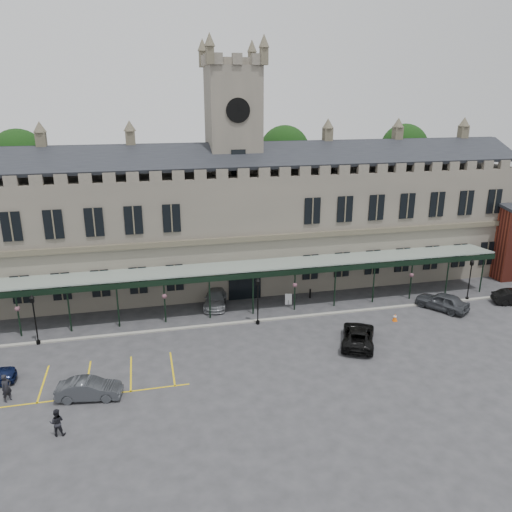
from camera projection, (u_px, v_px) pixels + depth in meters
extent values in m
plane|color=#2F2F31|center=(273.00, 350.00, 39.61)|extent=(140.00, 140.00, 0.00)
cube|color=#5F594F|center=(235.00, 228.00, 52.63)|extent=(60.00, 10.00, 12.00)
cube|color=#4E4838|center=(245.00, 239.00, 47.76)|extent=(60.00, 0.35, 0.50)
cube|color=black|center=(238.00, 156.00, 47.93)|extent=(60.00, 4.77, 2.20)
cube|color=black|center=(229.00, 151.00, 52.57)|extent=(60.00, 4.77, 2.20)
cube|color=black|center=(245.00, 281.00, 49.14)|extent=(3.20, 0.18, 3.80)
cube|color=#5F594F|center=(234.00, 181.00, 51.10)|extent=(5.00, 5.00, 22.00)
cylinder|color=silver|center=(238.00, 110.00, 46.60)|extent=(2.20, 0.12, 2.20)
cylinder|color=black|center=(238.00, 110.00, 46.53)|extent=(2.30, 0.04, 2.30)
cube|color=black|center=(239.00, 164.00, 48.12)|extent=(1.40, 0.12, 2.80)
cube|color=#8C9E93|center=(249.00, 266.00, 46.71)|extent=(50.00, 4.00, 0.40)
cube|color=black|center=(253.00, 275.00, 44.93)|extent=(50.00, 0.18, 0.50)
cube|color=gray|center=(257.00, 321.00, 44.69)|extent=(60.00, 0.40, 0.12)
cylinder|color=#332314|center=(28.00, 220.00, 56.21)|extent=(0.70, 0.70, 12.00)
sphere|color=black|center=(19.00, 157.00, 54.08)|extent=(6.00, 6.00, 6.00)
cylinder|color=#332314|center=(284.00, 207.00, 62.71)|extent=(0.70, 0.70, 12.00)
sphere|color=black|center=(285.00, 150.00, 60.58)|extent=(6.00, 6.00, 6.00)
cylinder|color=#332314|center=(399.00, 201.00, 66.17)|extent=(0.70, 0.70, 12.00)
sphere|color=black|center=(404.00, 147.00, 64.04)|extent=(6.00, 6.00, 6.00)
cylinder|color=black|center=(38.00, 342.00, 40.58)|extent=(0.33, 0.33, 0.28)
cylinder|color=black|center=(36.00, 323.00, 40.06)|extent=(0.11, 0.11, 3.72)
cube|color=black|center=(32.00, 300.00, 39.45)|extent=(0.26, 0.26, 0.37)
cone|color=black|center=(32.00, 296.00, 39.35)|extent=(0.41, 0.41, 0.28)
cylinder|color=black|center=(258.00, 322.00, 44.16)|extent=(0.34, 0.34, 0.28)
cylinder|color=black|center=(258.00, 304.00, 43.64)|extent=(0.11, 0.11, 3.73)
cube|color=black|center=(258.00, 283.00, 43.03)|extent=(0.26, 0.26, 0.37)
cone|color=black|center=(258.00, 279.00, 42.93)|extent=(0.41, 0.41, 0.28)
cylinder|color=black|center=(467.00, 299.00, 49.39)|extent=(0.33, 0.33, 0.28)
cylinder|color=black|center=(469.00, 283.00, 48.87)|extent=(0.11, 0.11, 3.68)
cube|color=black|center=(472.00, 263.00, 48.27)|extent=(0.26, 0.26, 0.37)
cone|color=black|center=(472.00, 260.00, 48.17)|extent=(0.40, 0.40, 0.28)
cube|color=#F25B07|center=(395.00, 321.00, 44.78)|extent=(0.37, 0.37, 0.04)
cone|color=#F25B07|center=(395.00, 317.00, 44.68)|extent=(0.43, 0.43, 0.68)
cylinder|color=silver|center=(395.00, 316.00, 44.65)|extent=(0.28, 0.28, 0.10)
cylinder|color=black|center=(288.00, 302.00, 48.24)|extent=(0.06, 0.06, 0.47)
cube|color=silver|center=(288.00, 299.00, 48.14)|extent=(0.65, 0.18, 1.12)
cylinder|color=black|center=(225.00, 304.00, 47.36)|extent=(0.17, 0.17, 0.93)
cylinder|color=black|center=(310.00, 294.00, 49.74)|extent=(0.17, 0.17, 0.96)
imported|color=#37393E|center=(89.00, 389.00, 33.09)|extent=(4.41, 2.07, 1.40)
imported|color=#919398|center=(216.00, 298.00, 48.00)|extent=(3.12, 5.37, 1.46)
imported|color=black|center=(358.00, 335.00, 40.42)|extent=(4.58, 5.93, 1.50)
imported|color=#37393E|center=(442.00, 301.00, 46.96)|extent=(4.32, 5.12, 1.66)
imported|color=black|center=(6.00, 388.00, 32.73)|extent=(0.82, 0.83, 1.93)
imported|color=black|center=(57.00, 422.00, 29.42)|extent=(0.88, 0.71, 1.74)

